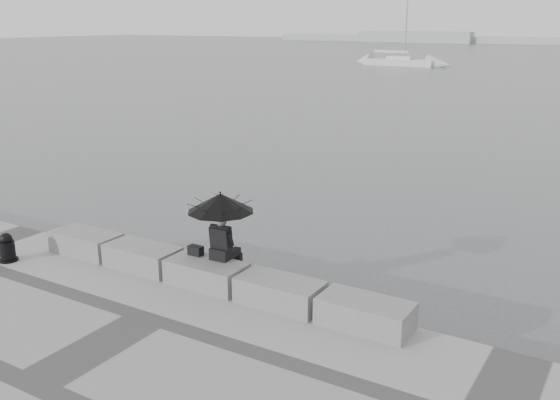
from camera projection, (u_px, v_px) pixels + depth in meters
The scene contains 10 objects.
ground at pixel (221, 300), 12.90m from camera, with size 360.00×360.00×0.00m, color #494C4E.
stone_block_far_left at pixel (86, 243), 14.01m from camera, with size 1.60×0.80×0.50m, color slate.
stone_block_left at pixel (143, 257), 13.17m from camera, with size 1.60×0.80×0.50m, color slate.
stone_block_centre at pixel (207, 274), 12.32m from camera, with size 1.60×0.80×0.50m, color slate.
stone_block_right at pixel (280, 292), 11.47m from camera, with size 1.60×0.80×0.50m, color slate.
stone_block_far_right at pixel (365, 314), 10.62m from camera, with size 1.60×0.80×0.50m, color slate.
seated_person at pixel (220, 209), 12.11m from camera, with size 1.32×1.32×1.39m.
bag at pixel (196, 250), 12.58m from camera, with size 0.30×0.17×0.19m, color black.
mooring_bollard at pixel (7, 249), 13.55m from camera, with size 0.41×0.41×0.65m.
sailboat_left at pixel (400, 62), 79.19m from camera, with size 9.28×2.87×12.90m.
Camera 1 is at (7.18, -9.47, 5.57)m, focal length 40.00 mm.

